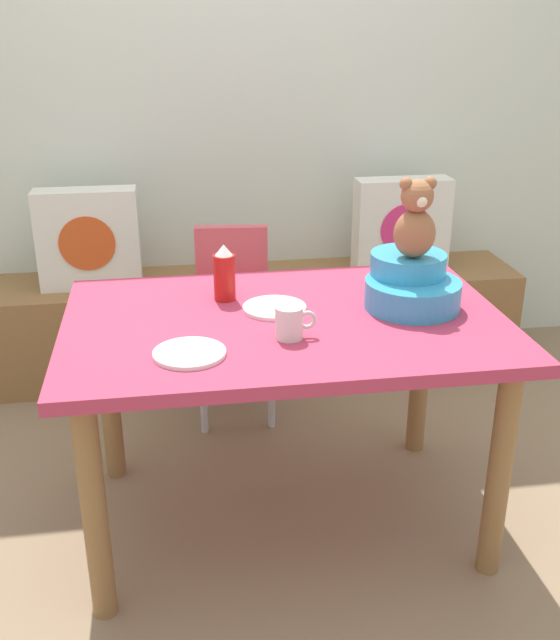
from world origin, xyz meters
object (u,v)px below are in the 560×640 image
Objects in this scene: pillow_floral_left at (88,239)px; dining_table at (285,348)px; highchair at (232,299)px; dinner_plate_near at (274,308)px; book_stack at (228,271)px; infant_seat_teal at (411,284)px; ketchup_bottle at (224,274)px; teddy_bear at (416,220)px; coffee_mug at (290,322)px; dinner_plate_far at (189,353)px; pillow_floral_right at (401,226)px.

pillow_floral_left is 0.33× the size of dining_table.
highchair is 3.95× the size of dinner_plate_near.
infant_seat_teal is at bearing -67.28° from book_stack.
dining_table is 0.77m from highchair.
highchair is at bearing 82.71° from ketchup_bottle.
teddy_bear is 2.08× the size of coffee_mug.
highchair is (-0.02, -0.44, 0.03)m from book_stack.
dinner_plate_near is at bearing 46.63° from dinner_plate_far.
teddy_bear is at bearing -106.52° from pillow_floral_right.
pillow_floral_left is 0.64m from book_stack.
pillow_floral_left reaches higher than dinner_plate_near.
dinner_plate_near is at bearing 93.06° from coffee_mug.
highchair is 0.92m from infant_seat_teal.
pillow_floral_right is 1.39m from dining_table.
infant_seat_teal is at bearing -46.00° from pillow_floral_left.
infant_seat_teal is 0.21m from teddy_bear.
pillow_floral_left and infant_seat_teal have the same top height.
dining_table is at bearing 86.02° from coffee_mug.
dining_table is (0.69, -1.17, -0.04)m from pillow_floral_left.
highchair is 6.58× the size of coffee_mug.
dining_table is 0.45m from infant_seat_teal.
pillow_floral_left is 2.20× the size of book_stack.
ketchup_bottle is 0.92× the size of dinner_plate_near.
teddy_bear reaches higher than dinner_plate_near.
teddy_bear reaches higher than book_stack.
ketchup_bottle is (-0.91, -0.99, 0.15)m from pillow_floral_right.
highchair reaches higher than dining_table.
dining_table is 0.13m from dinner_plate_near.
infant_seat_teal is 0.44m from dinner_plate_near.
teddy_bear is at bearing 20.49° from dinner_plate_far.
dinner_plate_near is (0.07, -0.69, 0.22)m from highchair.
highchair is at bearing 95.26° from coffee_mug.
teddy_bear is (0.48, -1.15, 0.52)m from book_stack.
coffee_mug reaches higher than dinner_plate_near.
book_stack is 1.46m from dinner_plate_far.
infant_seat_teal reaches higher than highchair.
book_stack is at bearing 112.71° from teddy_bear.
infant_seat_teal is (0.48, -1.15, 0.32)m from book_stack.
pillow_floral_left is 1.29m from dinner_plate_near.
dinner_plate_near is at bearing -84.03° from highchair.
dinner_plate_near reaches higher than book_stack.
dinner_plate_near is 0.40m from dinner_plate_far.
infant_seat_teal is (0.41, 0.04, 0.17)m from dining_table.
pillow_floral_left is at bearing 120.34° from dining_table.
pillow_floral_right is 1.33× the size of infant_seat_teal.
dinner_plate_near is (-0.02, 0.07, 0.11)m from dining_table.
ketchup_bottle reaches higher than pillow_floral_left.
dinner_plate_far is at bearing -99.04° from book_stack.
pillow_floral_left is at bearing 117.00° from coffee_mug.
book_stack is at bearing 84.75° from ketchup_bottle.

